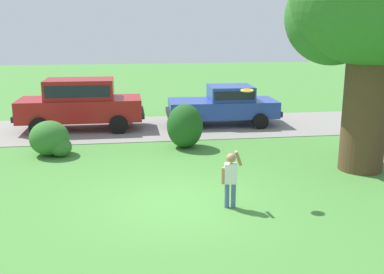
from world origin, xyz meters
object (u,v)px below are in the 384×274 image
parked_suv (80,102)px  frisbee (247,90)px  child_thrower (231,176)px  oak_tree_large (373,6)px  parked_sedan (225,104)px

parked_suv → frisbee: (4.31, -7.67, 1.37)m
child_thrower → oak_tree_large: bearing=28.6°
oak_tree_large → child_thrower: size_ratio=4.98×
oak_tree_large → child_thrower: bearing=-151.4°
child_thrower → frisbee: size_ratio=4.58×
frisbee → parked_suv: bearing=119.4°
oak_tree_large → child_thrower: oak_tree_large is taller
parked_suv → parked_sedan: bearing=0.7°
parked_suv → child_thrower: 9.13m
frisbee → oak_tree_large: bearing=24.3°
parked_suv → frisbee: 8.90m
child_thrower → frisbee: frisbee is taller
parked_suv → frisbee: frisbee is taller
parked_suv → oak_tree_large: bearing=-36.7°
oak_tree_large → frisbee: bearing=-155.7°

